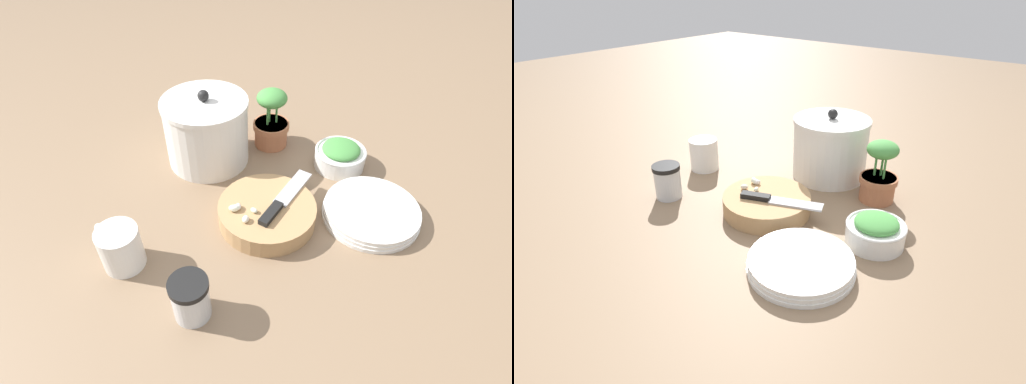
% 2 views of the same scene
% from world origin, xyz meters
% --- Properties ---
extents(ground_plane, '(5.00, 5.00, 0.00)m').
position_xyz_m(ground_plane, '(0.00, 0.00, 0.00)').
color(ground_plane, '#7F664C').
extents(cutting_board, '(0.22, 0.22, 0.05)m').
position_xyz_m(cutting_board, '(0.06, -0.03, 0.02)').
color(cutting_board, tan).
rests_on(cutting_board, ground_plane).
extents(chef_knife, '(0.20, 0.10, 0.01)m').
position_xyz_m(chef_knife, '(0.09, -0.04, 0.05)').
color(chef_knife, black).
rests_on(chef_knife, cutting_board).
extents(garlic_cloves, '(0.05, 0.07, 0.02)m').
position_xyz_m(garlic_cloves, '(-0.00, -0.01, 0.05)').
color(garlic_cloves, '#E9EDCF').
rests_on(garlic_cloves, cutting_board).
extents(herb_bowl, '(0.13, 0.13, 0.07)m').
position_xyz_m(herb_bowl, '(0.33, 0.01, 0.03)').
color(herb_bowl, silver).
rests_on(herb_bowl, ground_plane).
extents(spice_jar, '(0.07, 0.07, 0.09)m').
position_xyz_m(spice_jar, '(-0.20, -0.14, 0.05)').
color(spice_jar, silver).
rests_on(spice_jar, ground_plane).
extents(coffee_mug, '(0.09, 0.12, 0.10)m').
position_xyz_m(coffee_mug, '(-0.26, 0.05, 0.05)').
color(coffee_mug, silver).
rests_on(coffee_mug, ground_plane).
extents(plate_stack, '(0.23, 0.23, 0.03)m').
position_xyz_m(plate_stack, '(0.26, -0.17, 0.01)').
color(plate_stack, silver).
rests_on(plate_stack, ground_plane).
extents(stock_pot, '(0.22, 0.22, 0.21)m').
position_xyz_m(stock_pot, '(0.07, 0.25, 0.09)').
color(stock_pot, silver).
rests_on(stock_pot, ground_plane).
extents(potted_herb, '(0.10, 0.10, 0.17)m').
position_xyz_m(potted_herb, '(0.25, 0.20, 0.07)').
color(potted_herb, '#B26B47').
rests_on(potted_herb, ground_plane).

